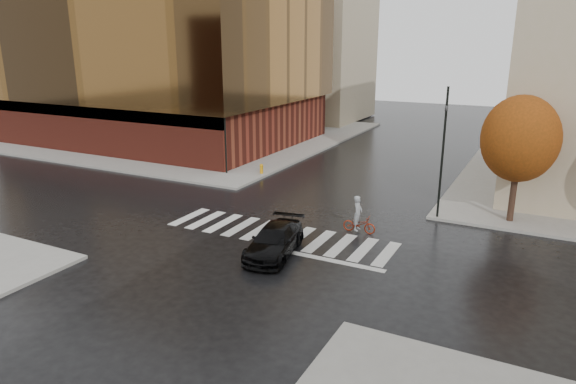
% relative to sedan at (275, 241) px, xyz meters
% --- Properties ---
extents(ground, '(120.00, 120.00, 0.00)m').
position_rel_sedan_xyz_m(ground, '(-1.04, 1.80, -0.64)').
color(ground, black).
rests_on(ground, ground).
extents(sidewalk_nw, '(30.00, 30.00, 0.15)m').
position_rel_sedan_xyz_m(sidewalk_nw, '(-22.04, 22.80, -0.57)').
color(sidewalk_nw, gray).
rests_on(sidewalk_nw, ground).
extents(crosswalk, '(12.00, 3.00, 0.01)m').
position_rel_sedan_xyz_m(crosswalk, '(-1.04, 2.30, -0.64)').
color(crosswalk, silver).
rests_on(crosswalk, ground).
extents(office_glass, '(27.00, 19.00, 16.00)m').
position_rel_sedan_xyz_m(office_glass, '(-23.04, 19.79, 7.64)').
color(office_glass, maroon).
rests_on(office_glass, sidewalk_nw).
extents(building_nw_far, '(14.00, 12.00, 20.00)m').
position_rel_sedan_xyz_m(building_nw_far, '(-17.04, 38.80, 9.51)').
color(building_nw_far, tan).
rests_on(building_nw_far, sidewalk_nw).
extents(tree_ne_a, '(3.80, 3.80, 6.50)m').
position_rel_sedan_xyz_m(tree_ne_a, '(8.96, 9.20, 3.81)').
color(tree_ne_a, black).
rests_on(tree_ne_a, sidewalk_ne).
extents(sedan, '(2.52, 4.67, 1.28)m').
position_rel_sedan_xyz_m(sedan, '(0.00, 0.00, 0.00)').
color(sedan, black).
rests_on(sedan, ground).
extents(cyclist, '(1.67, 0.65, 1.88)m').
position_rel_sedan_xyz_m(cyclist, '(2.39, 4.30, -0.00)').
color(cyclist, maroon).
rests_on(cyclist, ground).
extents(traffic_light_nw, '(0.22, 0.19, 7.96)m').
position_rel_sedan_xyz_m(traffic_light_nw, '(-9.82, 10.80, 4.12)').
color(traffic_light_nw, black).
rests_on(traffic_light_nw, sidewalk_nw).
extents(traffic_light_ne, '(0.16, 0.19, 6.84)m').
position_rel_sedan_xyz_m(traffic_light_ne, '(5.46, 8.10, 3.36)').
color(traffic_light_ne, black).
rests_on(traffic_light_ne, sidewalk_ne).
extents(fire_hydrant, '(0.25, 0.25, 0.70)m').
position_rel_sedan_xyz_m(fire_hydrant, '(-7.54, 11.80, -0.11)').
color(fire_hydrant, orange).
rests_on(fire_hydrant, sidewalk_nw).
extents(manhole, '(0.70, 0.70, 0.01)m').
position_rel_sedan_xyz_m(manhole, '(-1.80, 3.80, -0.64)').
color(manhole, '#492F1A').
rests_on(manhole, ground).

